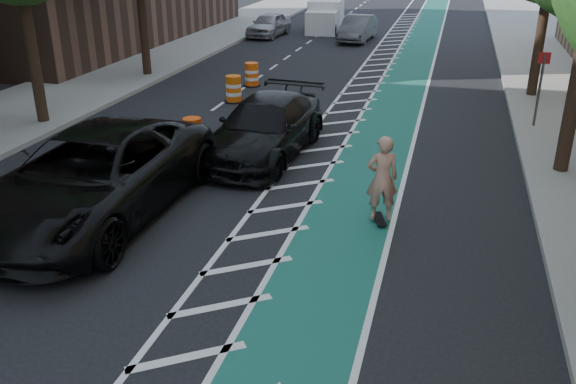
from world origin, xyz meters
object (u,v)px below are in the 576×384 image
(skateboarder, at_px, (382,178))
(barrel_a, at_px, (193,134))
(suv_near, at_px, (94,176))
(suv_far, at_px, (265,128))

(skateboarder, relative_size, barrel_a, 2.05)
(skateboarder, bearing_deg, barrel_a, -48.64)
(skateboarder, bearing_deg, suv_near, -5.68)
(suv_far, relative_size, barrel_a, 6.02)
(suv_near, relative_size, suv_far, 1.25)
(skateboarder, distance_m, suv_far, 5.11)
(suv_near, height_order, suv_far, suv_near)
(suv_near, relative_size, barrel_a, 7.52)
(suv_near, bearing_deg, suv_far, 64.44)
(barrel_a, bearing_deg, skateboarder, -30.67)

